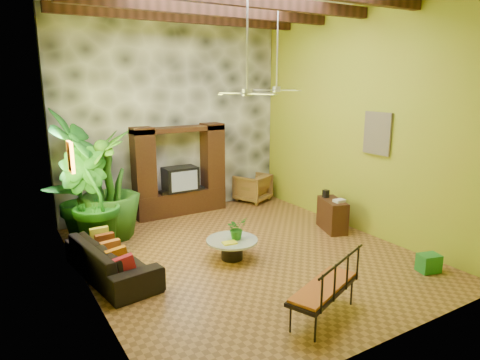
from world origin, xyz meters
TOP-DOWN VIEW (x-y plane):
  - ground at (0.00, 0.00)m, footprint 7.00×7.00m
  - back_wall at (0.00, 3.50)m, footprint 6.00×0.02m
  - left_wall at (-3.00, 0.00)m, footprint 0.02×7.00m
  - right_wall at (3.00, 0.00)m, footprint 0.02×7.00m
  - stone_accent_wall at (0.00, 3.44)m, footprint 5.98×0.10m
  - ceiling_beams at (0.00, 0.00)m, footprint 5.95×5.36m
  - entertainment_center at (0.00, 3.14)m, footprint 2.40×0.55m
  - ceiling_fan_front at (-0.20, -0.40)m, footprint 1.28×1.28m
  - ceiling_fan_back at (1.60, 1.20)m, footprint 1.28×1.28m
  - wall_art_mask at (-2.96, 1.00)m, footprint 0.06×0.32m
  - wall_art_painting at (2.96, -0.60)m, footprint 0.06×0.70m
  - sofa at (-2.54, 0.36)m, footprint 1.20×2.37m
  - wicker_armchair at (2.22, 3.12)m, footprint 1.13×1.14m
  - tall_plant_a at (-2.61, 2.50)m, footprint 1.67×1.82m
  - tall_plant_b at (-2.54, 1.78)m, footprint 1.49×1.46m
  - tall_plant_c at (-2.03, 2.32)m, footprint 1.44×1.44m
  - coffee_table at (-0.34, -0.09)m, footprint 1.00×1.00m
  - centerpiece_plant at (-0.24, -0.10)m, footprint 0.45×0.41m
  - yellow_tray at (-0.48, -0.25)m, footprint 0.29×0.23m
  - iron_bench at (-0.27, -2.69)m, footprint 1.51×1.04m
  - side_console at (2.47, 0.12)m, footprint 0.69×0.99m
  - green_bin at (2.44, -2.45)m, footprint 0.44×0.37m

SIDE VIEW (x-z plane):
  - ground at x=0.00m, z-range 0.00..0.00m
  - green_bin at x=2.44m, z-range 0.00..0.33m
  - coffee_table at x=-0.34m, z-range 0.06..0.46m
  - sofa at x=-2.54m, z-range 0.00..0.66m
  - side_console at x=2.47m, z-range 0.00..0.73m
  - wicker_armchair at x=2.22m, z-range 0.00..0.79m
  - yellow_tray at x=-0.48m, z-range 0.40..0.43m
  - iron_bench at x=-0.27m, z-range 0.26..0.83m
  - centerpiece_plant at x=-0.24m, z-range 0.40..0.83m
  - entertainment_center at x=0.00m, z-range -0.18..2.12m
  - tall_plant_b at x=-2.54m, z-range 0.00..2.11m
  - tall_plant_c at x=-2.03m, z-range 0.00..2.37m
  - tall_plant_a at x=-2.61m, z-range 0.00..2.85m
  - wall_art_mask at x=-2.96m, z-range 1.83..2.38m
  - wall_art_painting at x=2.96m, z-range 1.85..2.75m
  - back_wall at x=0.00m, z-range 0.00..5.00m
  - left_wall at x=-3.00m, z-range 0.00..5.00m
  - right_wall at x=3.00m, z-range 0.00..5.00m
  - stone_accent_wall at x=0.00m, z-range 0.01..4.99m
  - ceiling_fan_front at x=-0.20m, z-range 2.47..4.33m
  - ceiling_fan_back at x=1.60m, z-range 2.47..4.33m
  - ceiling_beams at x=0.00m, z-range 4.67..4.89m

